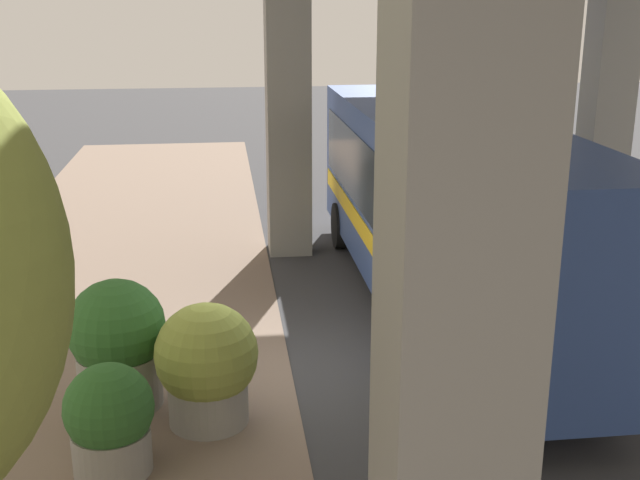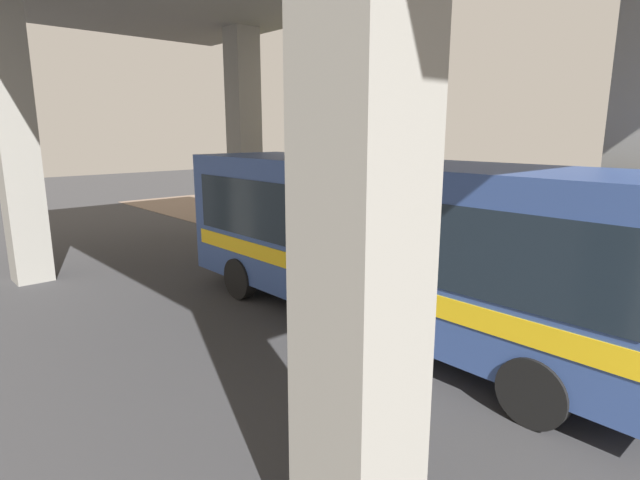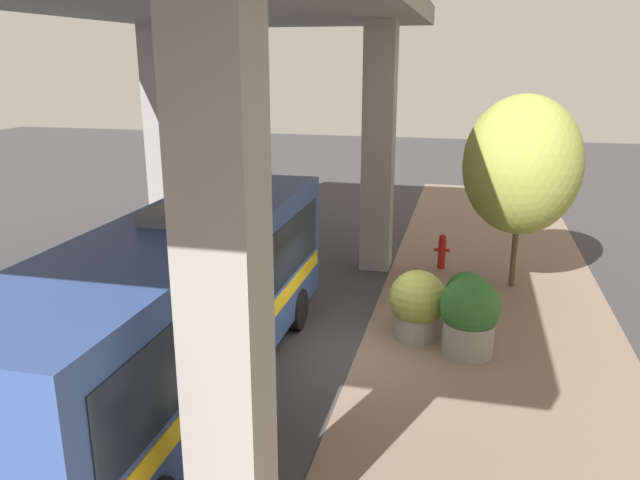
{
  "view_description": "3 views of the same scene",
  "coord_description": "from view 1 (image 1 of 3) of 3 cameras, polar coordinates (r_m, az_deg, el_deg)",
  "views": [
    {
      "loc": [
        -0.92,
        -10.61,
        5.31
      ],
      "look_at": [
        0.56,
        1.17,
        1.72
      ],
      "focal_mm": 45.0,
      "sensor_mm": 36.0,
      "label": 1
    },
    {
      "loc": [
        10.47,
        8.85,
        3.96
      ],
      "look_at": [
        1.08,
        -1.51,
        0.92
      ],
      "focal_mm": 28.0,
      "sensor_mm": 36.0,
      "label": 2
    },
    {
      "loc": [
        -2.14,
        12.39,
        6.28
      ],
      "look_at": [
        1.01,
        -0.74,
        2.35
      ],
      "focal_mm": 35.0,
      "sensor_mm": 36.0,
      "label": 3
    }
  ],
  "objects": [
    {
      "name": "planter_front",
      "position": [
        10.44,
        -8.04,
        -8.77
      ],
      "size": [
        1.33,
        1.33,
        1.63
      ],
      "color": "gray",
      "rests_on": "ground"
    },
    {
      "name": "sidewalk_strip",
      "position": [
        12.04,
        -16.57,
        -10.04
      ],
      "size": [
        6.0,
        40.0,
        0.02
      ],
      "color": "#7A6656",
      "rests_on": "ground"
    },
    {
      "name": "bus",
      "position": [
        14.02,
        8.86,
        2.85
      ],
      "size": [
        2.79,
        10.71,
        3.63
      ],
      "color": "#334C8C",
      "rests_on": "ground"
    },
    {
      "name": "planter_middle",
      "position": [
        11.06,
        -14.18,
        -7.14
      ],
      "size": [
        1.3,
        1.3,
        1.79
      ],
      "color": "gray",
      "rests_on": "ground"
    },
    {
      "name": "planter_back",
      "position": [
        9.7,
        -14.71,
        -12.31
      ],
      "size": [
        1.03,
        1.03,
        1.35
      ],
      "color": "gray",
      "rests_on": "ground"
    },
    {
      "name": "ground_plane",
      "position": [
        11.9,
        -1.98,
        -9.67
      ],
      "size": [
        80.0,
        80.0,
        0.0
      ],
      "primitive_type": "plane",
      "color": "#38383A",
      "rests_on": "ground"
    }
  ]
}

